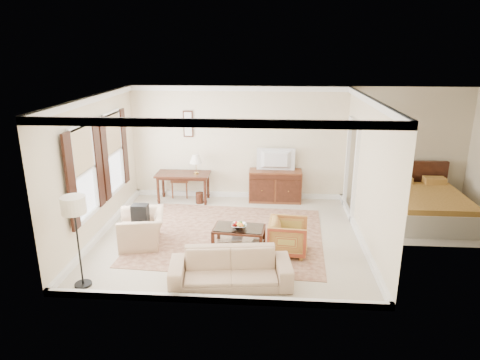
# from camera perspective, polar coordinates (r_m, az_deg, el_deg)

# --- Properties ---
(room_shell) EXTENTS (5.51, 5.01, 2.91)m
(room_shell) POSITION_cam_1_polar(r_m,az_deg,el_deg) (8.38, -1.53, 8.06)
(room_shell) COLOR beige
(room_shell) RESTS_ON ground
(annex_bedroom) EXTENTS (3.00, 2.70, 2.90)m
(annex_bedroom) POSITION_cam_1_polar(r_m,az_deg,el_deg) (10.66, 24.05, -3.27)
(annex_bedroom) COLOR beige
(annex_bedroom) RESTS_ON ground
(window_front) EXTENTS (0.12, 1.56, 1.80)m
(window_front) POSITION_cam_1_polar(r_m,az_deg,el_deg) (8.61, -20.13, 0.95)
(window_front) COLOR #CCB284
(window_front) RESTS_ON room_shell
(window_rear) EXTENTS (0.12, 1.56, 1.80)m
(window_rear) POSITION_cam_1_polar(r_m,az_deg,el_deg) (10.04, -16.52, 3.56)
(window_rear) COLOR #CCB284
(window_rear) RESTS_ON room_shell
(doorway) EXTENTS (0.10, 1.12, 2.25)m
(doorway) POSITION_cam_1_polar(r_m,az_deg,el_deg) (10.29, 14.58, 1.31)
(doorway) COLOR white
(doorway) RESTS_ON room_shell
(rug) EXTENTS (4.06, 3.54, 0.01)m
(rug) POSITION_cam_1_polar(r_m,az_deg,el_deg) (9.13, -1.43, -7.36)
(rug) COLOR #57271D
(rug) RESTS_ON room_shell
(writing_desk) EXTENTS (1.36, 0.68, 0.74)m
(writing_desk) POSITION_cam_1_polar(r_m,az_deg,el_deg) (11.00, -7.59, 0.35)
(writing_desk) COLOR #462014
(writing_desk) RESTS_ON room_shell
(desk_chair) EXTENTS (0.51, 0.51, 1.05)m
(desk_chair) POSITION_cam_1_polar(r_m,az_deg,el_deg) (11.38, -7.93, 0.37)
(desk_chair) COLOR brown
(desk_chair) RESTS_ON room_shell
(desk_lamp) EXTENTS (0.32, 0.32, 0.50)m
(desk_lamp) POSITION_cam_1_polar(r_m,az_deg,el_deg) (10.83, -5.89, 2.13)
(desk_lamp) COLOR silver
(desk_lamp) RESTS_ON writing_desk
(framed_prints) EXTENTS (0.25, 0.04, 0.68)m
(framed_prints) POSITION_cam_1_polar(r_m,az_deg,el_deg) (11.06, -6.93, 7.46)
(framed_prints) COLOR #462014
(framed_prints) RESTS_ON room_shell
(sideboard) EXTENTS (1.33, 0.51, 0.82)m
(sideboard) POSITION_cam_1_polar(r_m,az_deg,el_deg) (10.99, 4.71, -0.77)
(sideboard) COLOR brown
(sideboard) RESTS_ON room_shell
(tv) EXTENTS (0.92, 0.53, 0.12)m
(tv) POSITION_cam_1_polar(r_m,az_deg,el_deg) (10.73, 4.82, 3.60)
(tv) COLOR black
(tv) RESTS_ON sideboard
(coffee_table) EXTENTS (1.05, 0.68, 0.43)m
(coffee_table) POSITION_cam_1_polar(r_m,az_deg,el_deg) (8.52, -0.14, -6.93)
(coffee_table) COLOR #462014
(coffee_table) RESTS_ON room_shell
(fruit_bowl) EXTENTS (0.42, 0.42, 0.10)m
(fruit_bowl) POSITION_cam_1_polar(r_m,az_deg,el_deg) (8.42, -0.13, -6.06)
(fruit_bowl) COLOR silver
(fruit_bowl) RESTS_ON coffee_table
(book_a) EXTENTS (0.28, 0.04, 0.38)m
(book_a) POSITION_cam_1_polar(r_m,az_deg,el_deg) (8.66, -1.09, -7.62)
(book_a) COLOR brown
(book_a) RESTS_ON coffee_table
(book_b) EXTENTS (0.28, 0.09, 0.38)m
(book_b) POSITION_cam_1_polar(r_m,az_deg,el_deg) (8.49, 1.61, -8.20)
(book_b) COLOR brown
(book_b) RESTS_ON coffee_table
(striped_armchair) EXTENTS (0.74, 0.78, 0.75)m
(striped_armchair) POSITION_cam_1_polar(r_m,az_deg,el_deg) (8.31, 6.43, -7.32)
(striped_armchair) COLOR #963820
(striped_armchair) RESTS_ON room_shell
(club_armchair) EXTENTS (0.86, 1.12, 0.88)m
(club_armchair) POSITION_cam_1_polar(r_m,az_deg,el_deg) (8.82, -12.99, -5.68)
(club_armchair) COLOR tan
(club_armchair) RESTS_ON room_shell
(backpack) EXTENTS (0.34, 0.38, 0.40)m
(backpack) POSITION_cam_1_polar(r_m,az_deg,el_deg) (8.76, -13.19, -4.15)
(backpack) COLOR black
(backpack) RESTS_ON club_armchair
(sofa) EXTENTS (2.07, 0.82, 0.79)m
(sofa) POSITION_cam_1_polar(r_m,az_deg,el_deg) (7.22, -1.28, -11.06)
(sofa) COLOR tan
(sofa) RESTS_ON room_shell
(floor_lamp) EXTENTS (0.39, 0.39, 1.58)m
(floor_lamp) POSITION_cam_1_polar(r_m,az_deg,el_deg) (7.29, -21.23, -3.98)
(floor_lamp) COLOR black
(floor_lamp) RESTS_ON room_shell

